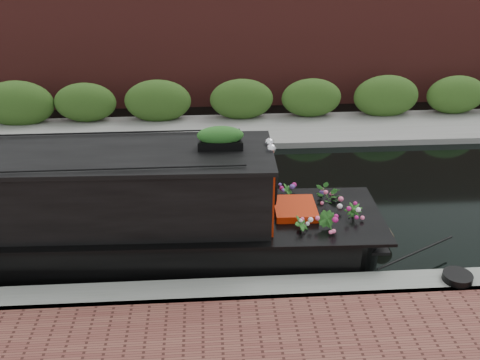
{
  "coord_description": "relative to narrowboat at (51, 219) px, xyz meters",
  "views": [
    {
      "loc": [
        1.25,
        -10.33,
        5.75
      ],
      "look_at": [
        1.9,
        -0.6,
        0.88
      ],
      "focal_mm": 40.0,
      "sensor_mm": 36.0,
      "label": 1
    }
  ],
  "objects": [
    {
      "name": "far_brick_wall",
      "position": [
        1.61,
        8.98,
        -0.81
      ],
      "size": [
        40.0,
        1.0,
        8.0
      ],
      "primitive_type": "cube",
      "color": "maroon",
      "rests_on": "ground"
    },
    {
      "name": "narrowboat",
      "position": [
        0.0,
        0.0,
        0.0
      ],
      "size": [
        11.6,
        2.33,
        2.72
      ],
      "rotation": [
        0.0,
        0.0,
        -0.03
      ],
      "color": "black",
      "rests_on": "ground"
    },
    {
      "name": "far_hedge",
      "position": [
        1.61,
        6.88,
        -0.81
      ],
      "size": [
        40.0,
        1.1,
        2.8
      ],
      "primitive_type": "cube",
      "color": "#31551C",
      "rests_on": "ground"
    },
    {
      "name": "coiled_mooring_rope",
      "position": [
        6.98,
        -1.55,
        -0.5
      ],
      "size": [
        0.49,
        0.49,
        0.12
      ],
      "primitive_type": "cylinder",
      "color": "black",
      "rests_on": "near_bank_coping"
    },
    {
      "name": "rope_fender",
      "position": [
        6.2,
        0.0,
        -0.62
      ],
      "size": [
        0.36,
        0.35,
        0.36
      ],
      "primitive_type": "cylinder",
      "rotation": [
        1.57,
        0.0,
        0.0
      ],
      "color": "brown",
      "rests_on": "ground"
    },
    {
      "name": "near_bank_coping",
      "position": [
        1.61,
        -1.52,
        -0.81
      ],
      "size": [
        40.0,
        0.6,
        0.5
      ],
      "primitive_type": "cube",
      "color": "gray",
      "rests_on": "ground"
    },
    {
      "name": "far_bank_path",
      "position": [
        1.61,
        5.98,
        -0.81
      ],
      "size": [
        40.0,
        2.4,
        0.34
      ],
      "primitive_type": "cube",
      "color": "gray",
      "rests_on": "ground"
    },
    {
      "name": "ground",
      "position": [
        1.61,
        1.78,
        -0.81
      ],
      "size": [
        80.0,
        80.0,
        0.0
      ],
      "primitive_type": "plane",
      "color": "black",
      "rests_on": "ground"
    }
  ]
}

